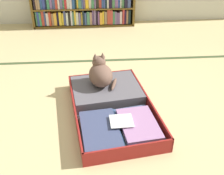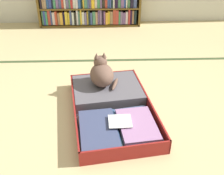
{
  "view_description": "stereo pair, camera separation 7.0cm",
  "coord_description": "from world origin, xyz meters",
  "views": [
    {
      "loc": [
        -0.15,
        -1.63,
        1.32
      ],
      "look_at": [
        -0.01,
        0.11,
        0.23
      ],
      "focal_mm": 42.75,
      "sensor_mm": 36.0,
      "label": 1
    },
    {
      "loc": [
        -0.08,
        -1.63,
        1.32
      ],
      "look_at": [
        -0.01,
        0.11,
        0.23
      ],
      "focal_mm": 42.75,
      "sensor_mm": 36.0,
      "label": 2
    }
  ],
  "objects": [
    {
      "name": "ground_plane",
      "position": [
        0.0,
        0.0,
        0.0
      ],
      "size": [
        10.0,
        10.0,
        0.0
      ],
      "primitive_type": "plane",
      "color": "tan"
    },
    {
      "name": "tatami_border",
      "position": [
        0.0,
        1.05,
        0.0
      ],
      "size": [
        4.8,
        0.05,
        0.0
      ],
      "color": "#394B2B",
      "rests_on": "ground_plane"
    },
    {
      "name": "bookshelf",
      "position": [
        -0.27,
        2.26,
        0.37
      ],
      "size": [
        1.47,
        0.23,
        0.76
      ],
      "color": "brown",
      "rests_on": "ground_plane"
    },
    {
      "name": "open_suitcase",
      "position": [
        -0.02,
        0.12,
        0.05
      ],
      "size": [
        0.74,
        1.07,
        0.12
      ],
      "color": "maroon",
      "rests_on": "ground_plane"
    },
    {
      "name": "black_cat",
      "position": [
        -0.09,
        0.36,
        0.22
      ],
      "size": [
        0.27,
        0.3,
        0.27
      ],
      "color": "brown",
      "rests_on": "open_suitcase"
    }
  ]
}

